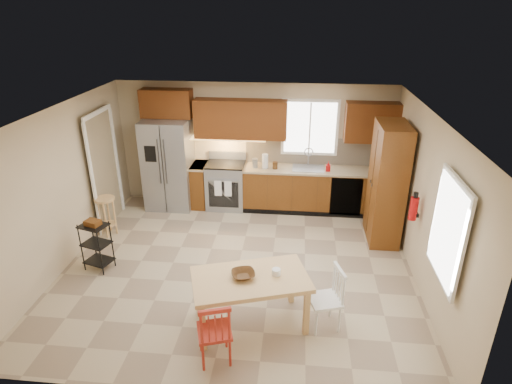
{
  "coord_description": "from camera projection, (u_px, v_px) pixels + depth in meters",
  "views": [
    {
      "loc": [
        0.88,
        -5.75,
        3.91
      ],
      "look_at": [
        0.25,
        0.4,
        1.15
      ],
      "focal_mm": 30.0,
      "sensor_mm": 36.0,
      "label": 1
    }
  ],
  "objects": [
    {
      "name": "base_cabinet_narrow",
      "position": [
        200.0,
        185.0,
        8.82
      ],
      "size": [
        0.3,
        0.6,
        0.9
      ],
      "primitive_type": "cube",
      "color": "brown",
      "rests_on": "floor"
    },
    {
      "name": "pantry",
      "position": [
        387.0,
        184.0,
        7.33
      ],
      "size": [
        0.5,
        0.95,
        2.1
      ],
      "primitive_type": "cube",
      "color": "brown",
      "rests_on": "floor"
    },
    {
      "name": "upper_right_block",
      "position": [
        372.0,
        122.0,
        8.06
      ],
      "size": [
        1.0,
        0.35,
        0.75
      ],
      "primitive_type": "cube",
      "color": "#5C2F0F",
      "rests_on": "wall_back"
    },
    {
      "name": "canister_steel",
      "position": [
        255.0,
        163.0,
        8.44
      ],
      "size": [
        0.11,
        0.11,
        0.18
      ],
      "primitive_type": "cylinder",
      "color": "gray",
      "rests_on": "base_cabinet_run"
    },
    {
      "name": "sink",
      "position": [
        308.0,
        170.0,
        8.44
      ],
      "size": [
        0.62,
        0.46,
        0.16
      ],
      "primitive_type": "cube",
      "color": "gray",
      "rests_on": "base_cabinet_run"
    },
    {
      "name": "upper_left_block",
      "position": [
        241.0,
        119.0,
        8.29
      ],
      "size": [
        1.8,
        0.35,
        0.75
      ],
      "primitive_type": "cube",
      "color": "#5C2F0F",
      "rests_on": "wall_back"
    },
    {
      "name": "soap_bottle",
      "position": [
        328.0,
        166.0,
        8.26
      ],
      "size": [
        0.09,
        0.09,
        0.19
      ],
      "primitive_type": "imported",
      "color": "#B00C0D",
      "rests_on": "base_cabinet_run"
    },
    {
      "name": "wall_right",
      "position": [
        426.0,
        204.0,
        6.13
      ],
      "size": [
        0.02,
        5.0,
        2.5
      ],
      "primitive_type": "cube",
      "color": "#CCB793",
      "rests_on": "ground"
    },
    {
      "name": "window_back",
      "position": [
        310.0,
        128.0,
        8.38
      ],
      "size": [
        1.12,
        0.04,
        1.12
      ],
      "primitive_type": "cube",
      "color": "white",
      "rests_on": "wall_back"
    },
    {
      "name": "dishwasher",
      "position": [
        346.0,
        197.0,
        8.28
      ],
      "size": [
        0.6,
        0.02,
        0.78
      ],
      "primitive_type": "cube",
      "color": "black",
      "rests_on": "floor"
    },
    {
      "name": "bar_stool",
      "position": [
        107.0,
        216.0,
        7.72
      ],
      "size": [
        0.42,
        0.42,
        0.72
      ],
      "primitive_type": null,
      "rotation": [
        0.0,
        0.0,
        -0.21
      ],
      "color": "tan",
      "rests_on": "floor"
    },
    {
      "name": "ceiling",
      "position": [
        235.0,
        114.0,
        5.88
      ],
      "size": [
        5.5,
        5.0,
        0.02
      ],
      "primitive_type": "cube",
      "color": "silver",
      "rests_on": "ground"
    },
    {
      "name": "range_stove",
      "position": [
        226.0,
        186.0,
        8.75
      ],
      "size": [
        0.76,
        0.63,
        0.92
      ],
      "primitive_type": "cube",
      "color": "gray",
      "rests_on": "floor"
    },
    {
      "name": "backsplash",
      "position": [
        318.0,
        151.0,
        8.56
      ],
      "size": [
        2.92,
        0.03,
        0.55
      ],
      "primitive_type": "cube",
      "color": "beige",
      "rests_on": "wall_back"
    },
    {
      "name": "utility_cart",
      "position": [
        97.0,
        246.0,
        6.7
      ],
      "size": [
        0.48,
        0.42,
        0.81
      ],
      "primitive_type": null,
      "rotation": [
        0.0,
        0.0,
        -0.29
      ],
      "color": "black",
      "rests_on": "floor"
    },
    {
      "name": "refrigerator",
      "position": [
        169.0,
        164.0,
        8.62
      ],
      "size": [
        0.92,
        0.75,
        1.82
      ],
      "primitive_type": "cube",
      "color": "gray",
      "rests_on": "floor"
    },
    {
      "name": "floor",
      "position": [
        238.0,
        266.0,
        6.9
      ],
      "size": [
        5.5,
        5.5,
        0.0
      ],
      "primitive_type": "plane",
      "color": "tan",
      "rests_on": "ground"
    },
    {
      "name": "dining_table",
      "position": [
        251.0,
        301.0,
        5.54
      ],
      "size": [
        1.64,
        1.23,
        0.71
      ],
      "primitive_type": null,
      "rotation": [
        0.0,
        0.0,
        0.31
      ],
      "color": "tan",
      "rests_on": "floor"
    },
    {
      "name": "wall_left",
      "position": [
        62.0,
        189.0,
        6.64
      ],
      "size": [
        0.02,
        5.0,
        2.5
      ],
      "primitive_type": "cube",
      "color": "#CCB793",
      "rests_on": "ground"
    },
    {
      "name": "table_jar",
      "position": [
        276.0,
        273.0,
        5.43
      ],
      "size": [
        0.13,
        0.13,
        0.12
      ],
      "primitive_type": "cylinder",
      "rotation": [
        0.0,
        0.0,
        0.31
      ],
      "color": "white",
      "rests_on": "dining_table"
    },
    {
      "name": "doorway",
      "position": [
        104.0,
        171.0,
        7.9
      ],
      "size": [
        0.04,
        0.95,
        2.1
      ],
      "primitive_type": "cube",
      "color": "#8C7A59",
      "rests_on": "wall_left"
    },
    {
      "name": "upper_over_fridge",
      "position": [
        167.0,
        103.0,
        8.31
      ],
      "size": [
        1.0,
        0.35,
        0.55
      ],
      "primitive_type": "cube",
      "color": "#5C2F0F",
      "rests_on": "wall_back"
    },
    {
      "name": "fire_extinguisher",
      "position": [
        414.0,
        209.0,
        6.34
      ],
      "size": [
        0.12,
        0.12,
        0.36
      ],
      "primitive_type": "cylinder",
      "color": "#B00C0D",
      "rests_on": "wall_right"
    },
    {
      "name": "chair_red",
      "position": [
        214.0,
        330.0,
        4.95
      ],
      "size": [
        0.51,
        0.51,
        0.86
      ],
      "primitive_type": null,
      "rotation": [
        0.0,
        0.0,
        0.31
      ],
      "color": "#AC281A",
      "rests_on": "floor"
    },
    {
      "name": "paper_towel",
      "position": [
        265.0,
        161.0,
        8.4
      ],
      "size": [
        0.12,
        0.12,
        0.28
      ],
      "primitive_type": "cylinder",
      "color": "white",
      "rests_on": "base_cabinet_run"
    },
    {
      "name": "canister_wood",
      "position": [
        275.0,
        165.0,
        8.39
      ],
      "size": [
        0.1,
        0.1,
        0.14
      ],
      "primitive_type": "cylinder",
      "color": "#512F15",
      "rests_on": "base_cabinet_run"
    },
    {
      "name": "wall_front",
      "position": [
        200.0,
        303.0,
        4.12
      ],
      "size": [
        5.5,
        0.02,
        2.5
      ],
      "primitive_type": "cube",
      "color": "#CCB793",
      "rests_on": "ground"
    },
    {
      "name": "undercab_glow",
      "position": [
        226.0,
        139.0,
        8.46
      ],
      "size": [
        1.6,
        0.3,
        0.01
      ],
      "primitive_type": "cube",
      "color": "#FFBF66",
      "rests_on": "wall_back"
    },
    {
      "name": "wall_back",
      "position": [
        254.0,
        145.0,
        8.66
      ],
      "size": [
        5.5,
        0.02,
        2.5
      ],
      "primitive_type": "cube",
      "color": "#CCB793",
      "rests_on": "ground"
    },
    {
      "name": "chair_white",
      "position": [
        325.0,
        299.0,
        5.47
      ],
      "size": [
        0.51,
        0.51,
        0.86
      ],
      "primitive_type": null,
      "rotation": [
        0.0,
        0.0,
        1.88
      ],
      "color": "white",
      "rests_on": "floor"
    },
    {
      "name": "base_cabinet_run",
      "position": [
        316.0,
        190.0,
        8.59
      ],
      "size": [
        2.92,
        0.6,
        0.9
      ],
      "primitive_type": "cube",
      "color": "brown",
      "rests_on": "floor"
    },
    {
      "name": "table_bowl",
      "position": [
        243.0,
        277.0,
        5.4
      ],
      "size": [
        0.37,
        0.37,
        0.07
      ],
      "primitive_type": "imported",
      "rotation": [
        0.0,
        0.0,
        0.31
      ],
      "color": "#512F15",
      "rests_on": "dining_table"
    },
    {
      "name": "window_right",
      "position": [
        448.0,
        231.0,
        5.01
      ],
      "size": [
        0.04,
        1.02,
        1.32
      ],
      "primitive_type": "cube",
      "color": "white",
      "rests_on": "wall_right"
    }
  ]
}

